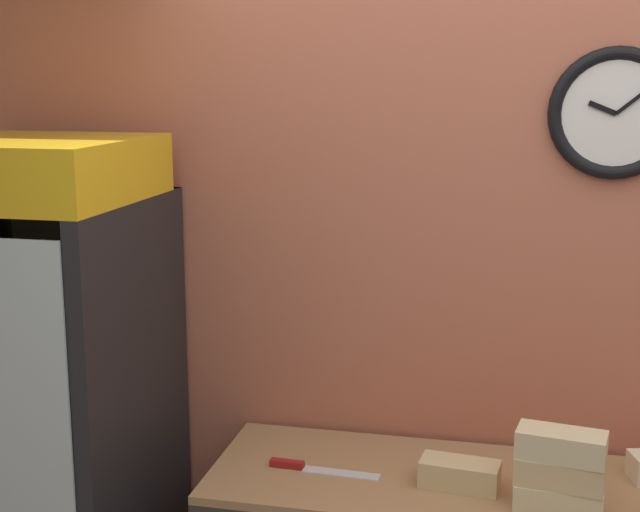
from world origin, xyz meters
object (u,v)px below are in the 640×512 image
(sandwich_stack_top, at_px, (561,445))
(sandwich_stack_bottom, at_px, (558,498))
(beverage_cooler, at_px, (56,416))
(sandwich_stack_middle, at_px, (560,471))
(sandwich_flat_right, at_px, (460,474))
(chefs_knife, at_px, (309,468))

(sandwich_stack_top, bearing_deg, sandwich_stack_bottom, 0.00)
(beverage_cooler, distance_m, sandwich_stack_middle, 1.54)
(sandwich_flat_right, distance_m, chefs_knife, 0.45)
(sandwich_stack_top, bearing_deg, sandwich_flat_right, 162.45)
(beverage_cooler, bearing_deg, sandwich_flat_right, -0.38)
(beverage_cooler, relative_size, sandwich_stack_middle, 7.85)
(sandwich_stack_middle, relative_size, chefs_knife, 0.73)
(beverage_cooler, bearing_deg, sandwich_stack_middle, -3.49)
(beverage_cooler, relative_size, sandwich_stack_top, 7.77)
(sandwich_stack_middle, height_order, sandwich_flat_right, sandwich_stack_middle)
(sandwich_stack_top, relative_size, sandwich_flat_right, 1.06)
(sandwich_stack_bottom, bearing_deg, chefs_knife, 172.35)
(sandwich_stack_top, bearing_deg, beverage_cooler, 176.51)
(sandwich_stack_bottom, xyz_separation_m, sandwich_stack_middle, (0.00, 0.00, 0.08))
(chefs_knife, bearing_deg, sandwich_flat_right, -1.38)
(beverage_cooler, height_order, chefs_knife, beverage_cooler)
(sandwich_stack_middle, distance_m, sandwich_flat_right, 0.29)
(sandwich_stack_top, bearing_deg, chefs_knife, 172.35)
(sandwich_stack_middle, bearing_deg, sandwich_flat_right, 162.45)
(sandwich_stack_middle, bearing_deg, sandwich_stack_top, 180.00)
(sandwich_stack_bottom, distance_m, sandwich_stack_top, 0.15)
(sandwich_flat_right, bearing_deg, sandwich_stack_middle, -17.55)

